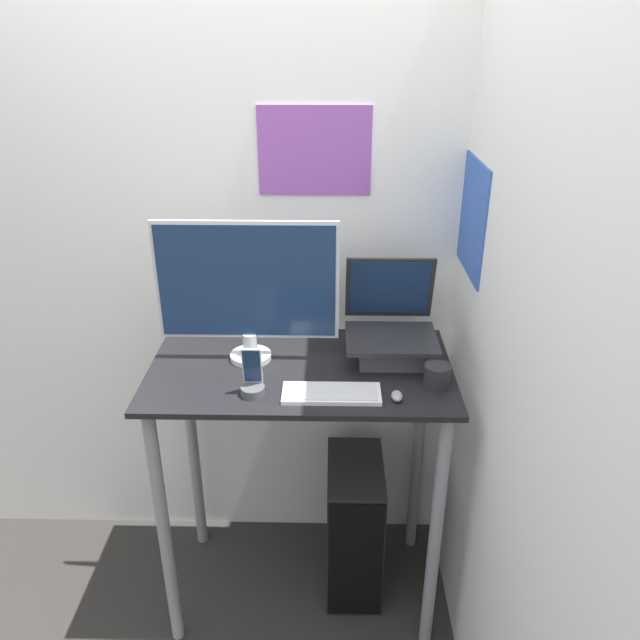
# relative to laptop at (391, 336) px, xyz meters

# --- Properties ---
(wall_back) EXTENTS (6.00, 0.06, 2.60)m
(wall_back) POSITION_rel_laptop_xyz_m (-0.31, 0.30, 0.17)
(wall_back) COLOR white
(wall_back) RESTS_ON ground_plane
(wall_side_right) EXTENTS (0.06, 6.00, 2.60)m
(wall_side_right) POSITION_rel_laptop_xyz_m (0.29, -0.38, 0.17)
(wall_side_right) COLOR white
(wall_side_right) RESTS_ON ground_plane
(desk) EXTENTS (1.05, 0.60, 1.05)m
(desk) POSITION_rel_laptop_xyz_m (-0.31, -0.08, -0.30)
(desk) COLOR black
(desk) RESTS_ON ground_plane
(laptop) EXTENTS (0.32, 0.31, 0.34)m
(laptop) POSITION_rel_laptop_xyz_m (0.00, 0.00, 0.00)
(laptop) COLOR #4C4C51
(laptop) RESTS_ON desk
(monitor) EXTENTS (0.62, 0.15, 0.50)m
(monitor) POSITION_rel_laptop_xyz_m (-0.49, -0.02, 0.18)
(monitor) COLOR silver
(monitor) RESTS_ON desk
(keyboard) EXTENTS (0.31, 0.12, 0.02)m
(keyboard) POSITION_rel_laptop_xyz_m (-0.21, -0.26, -0.07)
(keyboard) COLOR white
(keyboard) RESTS_ON desk
(mouse) EXTENTS (0.04, 0.06, 0.03)m
(mouse) POSITION_rel_laptop_xyz_m (0.00, -0.28, -0.07)
(mouse) COLOR #99999E
(mouse) RESTS_ON desk
(cell_phone) EXTENTS (0.08, 0.08, 0.17)m
(cell_phone) POSITION_rel_laptop_xyz_m (-0.46, -0.26, -0.04)
(cell_phone) COLOR #4C4C51
(cell_phone) RESTS_ON desk
(computer_tower) EXTENTS (0.22, 0.38, 0.58)m
(computer_tower) POSITION_rel_laptop_xyz_m (-0.11, -0.04, -0.84)
(computer_tower) COLOR black
(computer_tower) RESTS_ON ground_plane
(mug) EXTENTS (0.09, 0.09, 0.08)m
(mug) POSITION_rel_laptop_xyz_m (0.14, -0.19, -0.05)
(mug) COLOR #262628
(mug) RESTS_ON desk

